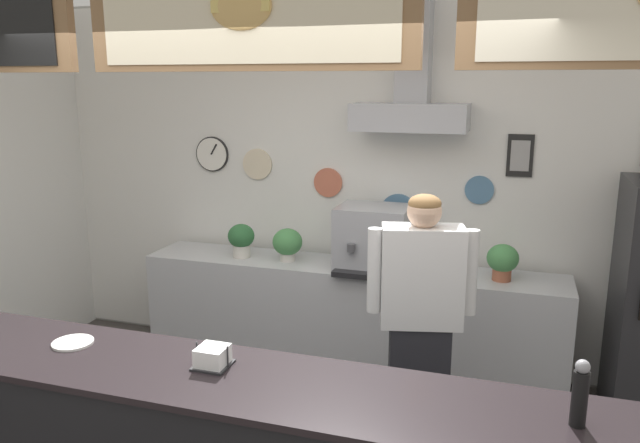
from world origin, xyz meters
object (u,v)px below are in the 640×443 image
object	(u,v)px
napkin_holder	(213,358)
potted_basil	(241,239)
potted_rosemary	(287,243)
pepper_grinder	(580,394)
shop_worker	(420,327)
condiment_plate	(73,343)
potted_sage	(503,260)
espresso_machine	(373,238)

from	to	relation	value
napkin_holder	potted_basil	bearing A→B (deg)	111.85
potted_rosemary	pepper_grinder	size ratio (longest dim) A/B	1.00
napkin_holder	shop_worker	bearing A→B (deg)	56.23
potted_rosemary	napkin_holder	size ratio (longest dim) A/B	1.62
potted_basil	condiment_plate	xyz separation A→B (m)	(0.10, -2.12, 0.01)
shop_worker	potted_rosemary	distance (m)	1.58
shop_worker	potted_sage	world-z (taller)	shop_worker
espresso_machine	pepper_grinder	xyz separation A→B (m)	(1.26, -2.16, 0.05)
pepper_grinder	potted_rosemary	bearing A→B (deg)	132.06
potted_basil	condiment_plate	world-z (taller)	potted_basil
potted_basil	condiment_plate	size ratio (longest dim) A/B	1.40
napkin_holder	potted_sage	bearing A→B (deg)	61.53
potted_basil	potted_rosemary	bearing A→B (deg)	1.06
potted_rosemary	condiment_plate	size ratio (longest dim) A/B	1.35
shop_worker	condiment_plate	world-z (taller)	shop_worker
potted_basil	condiment_plate	bearing A→B (deg)	-87.17
espresso_machine	potted_rosemary	distance (m)	0.69
condiment_plate	pepper_grinder	size ratio (longest dim) A/B	0.74
espresso_machine	pepper_grinder	world-z (taller)	espresso_machine
potted_sage	condiment_plate	size ratio (longest dim) A/B	1.37
espresso_machine	condiment_plate	size ratio (longest dim) A/B	2.75
shop_worker	condiment_plate	size ratio (longest dim) A/B	8.73
espresso_machine	potted_rosemary	xyz separation A→B (m)	(-0.68, -0.01, -0.09)
potted_rosemary	potted_sage	xyz separation A→B (m)	(1.62, 0.01, 0.00)
shop_worker	pepper_grinder	bearing A→B (deg)	109.31
shop_worker	napkin_holder	distance (m)	1.35
potted_sage	condiment_plate	distance (m)	2.86
potted_rosemary	potted_sage	world-z (taller)	potted_sage
espresso_machine	potted_sage	bearing A→B (deg)	0.31
shop_worker	napkin_holder	size ratio (longest dim) A/B	10.50
potted_basil	espresso_machine	bearing A→B (deg)	0.67
potted_basil	napkin_holder	distance (m)	2.29
potted_basil	pepper_grinder	world-z (taller)	pepper_grinder
espresso_machine	potted_basil	bearing A→B (deg)	-179.33
potted_rosemary	potted_sage	distance (m)	1.62
potted_sage	condiment_plate	world-z (taller)	potted_sage
espresso_machine	potted_sage	size ratio (longest dim) A/B	2.01
shop_worker	potted_basil	world-z (taller)	shop_worker
espresso_machine	condiment_plate	distance (m)	2.34
potted_sage	napkin_holder	distance (m)	2.44
shop_worker	potted_sage	size ratio (longest dim) A/B	6.38
espresso_machine	potted_rosemary	size ratio (longest dim) A/B	2.04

